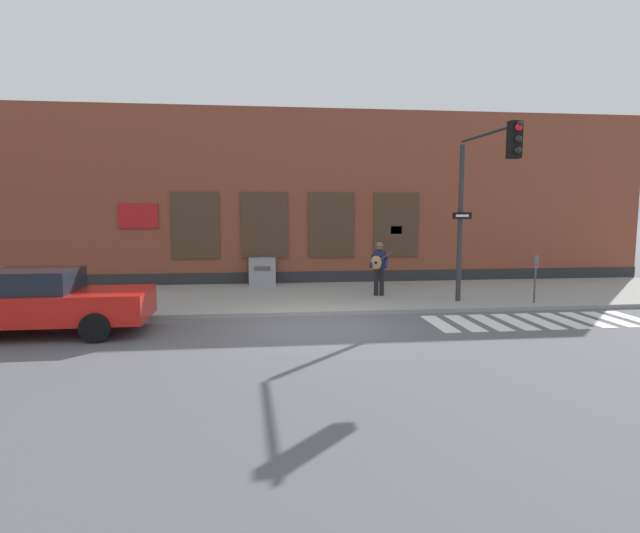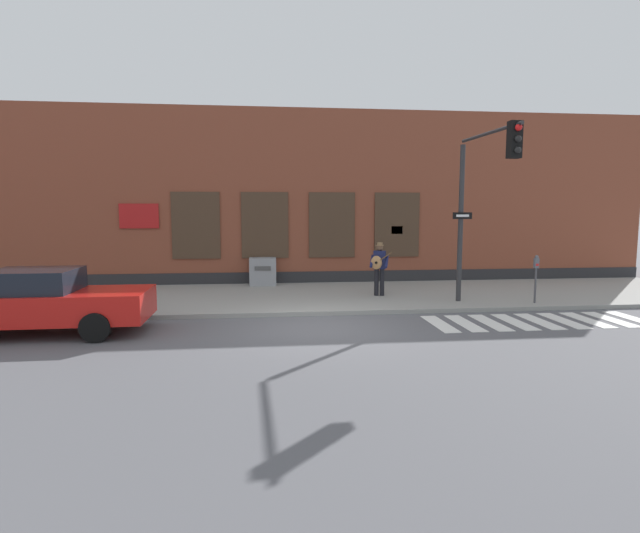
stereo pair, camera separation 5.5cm
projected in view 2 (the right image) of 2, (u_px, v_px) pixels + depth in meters
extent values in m
plane|color=#56565B|center=(319.00, 328.00, 12.28)|extent=(160.00, 160.00, 0.00)
cube|color=gray|center=(305.00, 297.00, 16.38)|extent=(28.00, 5.58, 0.13)
cube|color=brown|center=(295.00, 199.00, 20.75)|extent=(28.00, 4.00, 6.68)
cube|color=#28282B|center=(299.00, 279.00, 19.10)|extent=(28.00, 0.04, 0.55)
cube|color=#473323|center=(196.00, 225.00, 18.43)|extent=(1.76, 0.06, 2.47)
cube|color=black|center=(196.00, 226.00, 18.42)|extent=(1.64, 0.03, 2.35)
cube|color=#473323|center=(265.00, 225.00, 18.72)|extent=(1.76, 0.06, 2.47)
cube|color=black|center=(265.00, 225.00, 18.71)|extent=(1.64, 0.03, 2.35)
cube|color=#473323|center=(332.00, 225.00, 19.00)|extent=(1.76, 0.06, 2.47)
cube|color=black|center=(332.00, 225.00, 18.99)|extent=(1.64, 0.03, 2.35)
cube|color=#473323|center=(397.00, 225.00, 19.28)|extent=(1.76, 0.06, 2.47)
cube|color=black|center=(397.00, 225.00, 19.27)|extent=(1.64, 0.03, 2.35)
cube|color=red|center=(139.00, 216.00, 18.16)|extent=(1.40, 0.04, 0.90)
cube|color=yellow|center=(397.00, 230.00, 19.28)|extent=(0.44, 0.02, 0.30)
cube|color=silver|center=(440.00, 324.00, 12.70)|extent=(0.42, 1.90, 0.01)
cube|color=silver|center=(465.00, 323.00, 12.77)|extent=(0.42, 1.90, 0.01)
cube|color=silver|center=(490.00, 323.00, 12.85)|extent=(0.42, 1.90, 0.01)
cube|color=silver|center=(514.00, 322.00, 12.92)|extent=(0.42, 1.90, 0.01)
cube|color=silver|center=(539.00, 321.00, 12.99)|extent=(0.42, 1.90, 0.01)
cube|color=silver|center=(563.00, 321.00, 13.07)|extent=(0.42, 1.90, 0.01)
cube|color=silver|center=(587.00, 320.00, 13.14)|extent=(0.42, 1.90, 0.01)
cube|color=silver|center=(610.00, 319.00, 13.22)|extent=(0.42, 1.90, 0.01)
cube|color=silver|center=(634.00, 319.00, 13.29)|extent=(0.42, 1.90, 0.01)
cube|color=red|center=(47.00, 306.00, 11.60)|extent=(4.62, 1.89, 0.68)
cube|color=black|center=(34.00, 281.00, 11.50)|extent=(1.86, 1.60, 0.52)
cube|color=silver|center=(152.00, 297.00, 12.43)|extent=(0.06, 0.24, 0.12)
cube|color=silver|center=(142.00, 305.00, 11.30)|extent=(0.06, 0.24, 0.12)
cylinder|color=black|center=(118.00, 311.00, 12.66)|extent=(0.66, 0.25, 0.66)
cylinder|color=black|center=(96.00, 327.00, 10.94)|extent=(0.66, 0.25, 0.66)
cylinder|color=black|center=(6.00, 314.00, 12.34)|extent=(0.66, 0.25, 0.66)
cylinder|color=black|center=(382.00, 282.00, 16.18)|extent=(0.15, 0.15, 0.87)
cylinder|color=black|center=(376.00, 282.00, 16.20)|extent=(0.15, 0.15, 0.87)
cube|color=#191E47|center=(380.00, 260.00, 16.12)|extent=(0.43, 0.33, 0.59)
sphere|color=brown|center=(380.00, 247.00, 16.07)|extent=(0.22, 0.22, 0.22)
cylinder|color=olive|center=(380.00, 245.00, 16.06)|extent=(0.28, 0.28, 0.02)
cylinder|color=olive|center=(380.00, 244.00, 16.06)|extent=(0.18, 0.18, 0.09)
cylinder|color=#191E47|center=(387.00, 262.00, 15.97)|extent=(0.26, 0.51, 0.39)
cylinder|color=#191E47|center=(372.00, 261.00, 16.08)|extent=(0.26, 0.51, 0.39)
ellipsoid|color=#B77F4C|center=(376.00, 263.00, 15.97)|extent=(0.38, 0.23, 0.44)
cylinder|color=black|center=(376.00, 263.00, 15.91)|extent=(0.09, 0.04, 0.09)
cylinder|color=brown|center=(385.00, 257.00, 15.87)|extent=(0.46, 0.19, 0.34)
cylinder|color=#2D2D30|center=(461.00, 224.00, 15.01)|extent=(0.15, 0.15, 4.69)
cylinder|color=#2D2D30|center=(489.00, 133.00, 13.16)|extent=(0.21, 3.20, 0.09)
cube|color=black|center=(515.00, 140.00, 11.94)|extent=(0.31, 0.25, 0.88)
sphere|color=red|center=(519.00, 127.00, 11.75)|extent=(0.17, 0.17, 0.17)
sphere|color=black|center=(518.00, 139.00, 11.78)|extent=(0.17, 0.17, 0.17)
sphere|color=black|center=(518.00, 150.00, 11.81)|extent=(0.17, 0.17, 0.17)
cube|color=black|center=(462.00, 216.00, 14.87)|extent=(0.60, 0.05, 0.20)
cube|color=white|center=(463.00, 216.00, 14.85)|extent=(0.40, 0.03, 0.07)
cylinder|color=#47474C|center=(535.00, 286.00, 14.87)|extent=(0.06, 0.06, 1.05)
cube|color=#565B66|center=(536.00, 263.00, 14.79)|extent=(0.13, 0.10, 0.30)
sphere|color=#565B66|center=(537.00, 257.00, 14.77)|extent=(0.11, 0.11, 0.11)
cube|color=red|center=(537.00, 265.00, 14.74)|extent=(0.09, 0.01, 0.07)
cube|color=gray|center=(263.00, 271.00, 18.48)|extent=(0.98, 0.67, 1.01)
cube|color=#4C4C4C|center=(263.00, 268.00, 18.12)|extent=(0.59, 0.02, 0.16)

